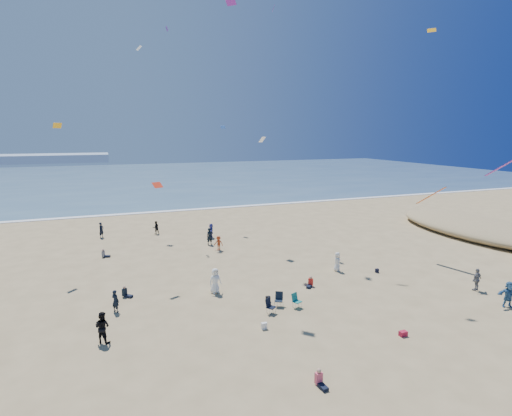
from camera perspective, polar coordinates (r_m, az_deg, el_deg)
name	(u,v)px	position (r m, az deg, el deg)	size (l,w,h in m)	color
ground	(277,386)	(20.55, 2.97, -24.03)	(220.00, 220.00, 0.00)	tan
ocean	(133,178)	(111.26, -17.18, 4.11)	(220.00, 100.00, 0.06)	#476B84
surf_line	(156,212)	(61.93, -14.03, -0.55)	(220.00, 1.20, 0.08)	white
standing_flyers	(254,269)	(32.84, -0.34, -8.65)	(35.05, 39.34, 1.89)	#A43717
seated_group	(222,306)	(27.28, -4.90, -13.81)	(15.99, 29.82, 0.84)	silver
chair_cluster	(282,302)	(27.62, 3.81, -13.29)	(2.81, 1.63, 1.00)	black
white_tote	(264,326)	(25.21, 1.17, -16.48)	(0.35, 0.20, 0.40)	white
black_backpack	(268,299)	(28.87, 1.73, -12.85)	(0.30, 0.22, 0.38)	black
cooler	(403,334)	(25.94, 20.28, -16.48)	(0.45, 0.30, 0.30)	#B11934
navy_bag	(377,271)	(35.93, 16.90, -8.55)	(0.28, 0.18, 0.34)	black
kites_aloft	(336,97)	(33.72, 11.33, 15.28)	(45.73, 41.42, 30.12)	#6C1B90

